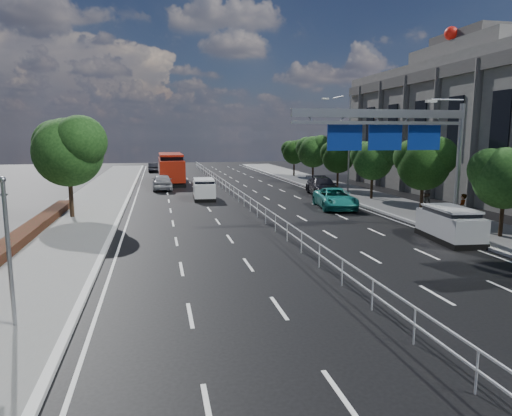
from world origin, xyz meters
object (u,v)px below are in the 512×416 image
object	(u,v)px
pedestrian_a	(462,209)
parked_car_teal	(335,198)
overhead_gantry	(399,132)
parked_car_dark	(322,186)
silver_minivan	(450,224)
white_minivan	(204,189)
red_bus	(171,168)
near_car_silver	(162,182)
pedestrian_b	(426,194)
near_car_dark	(153,167)

from	to	relation	value
pedestrian_a	parked_car_teal	bearing A→B (deg)	-95.06
overhead_gantry	parked_car_dark	xyz separation A→B (m)	(1.56, 15.98, -4.79)
silver_minivan	pedestrian_a	world-z (taller)	pedestrian_a
white_minivan	parked_car_dark	world-z (taller)	white_minivan
red_bus	near_car_silver	distance (m)	7.18
silver_minivan	parked_car_dark	world-z (taller)	silver_minivan
red_bus	silver_minivan	world-z (taller)	red_bus
white_minivan	near_car_silver	distance (m)	8.34
parked_car_teal	parked_car_dark	xyz separation A→B (m)	(1.80, 7.59, 0.06)
near_car_silver	pedestrian_b	size ratio (longest dim) A/B	2.68
red_bus	pedestrian_b	bearing A→B (deg)	-51.51
overhead_gantry	pedestrian_a	size ratio (longest dim) A/B	5.69
pedestrian_a	pedestrian_b	bearing A→B (deg)	-143.34
pedestrian_b	silver_minivan	bearing A→B (deg)	72.60
pedestrian_a	white_minivan	bearing A→B (deg)	-84.30
red_bus	parked_car_dark	distance (m)	19.34
near_car_silver	white_minivan	bearing A→B (deg)	113.49
red_bus	parked_car_dark	world-z (taller)	red_bus
overhead_gantry	white_minivan	xyz separation A→B (m)	(-9.35, 15.40, -4.74)
silver_minivan	pedestrian_b	xyz separation A→B (m)	(5.10, 10.26, 0.18)
red_bus	parked_car_dark	bearing A→B (deg)	-47.26
red_bus	silver_minivan	distance (m)	35.48
overhead_gantry	silver_minivan	bearing A→B (deg)	-61.38
overhead_gantry	pedestrian_a	world-z (taller)	overhead_gantry
silver_minivan	parked_car_dark	bearing A→B (deg)	95.89
parked_car_dark	pedestrian_a	world-z (taller)	pedestrian_a
near_car_silver	parked_car_dark	size ratio (longest dim) A/B	0.86
parked_car_dark	overhead_gantry	bearing A→B (deg)	-89.38
overhead_gantry	red_bus	bearing A→B (deg)	111.23
pedestrian_b	pedestrian_a	bearing A→B (deg)	83.71
red_bus	white_minivan	bearing A→B (deg)	-81.47
white_minivan	pedestrian_b	bearing A→B (deg)	-24.03
red_bus	near_car_dark	distance (m)	16.85
overhead_gantry	parked_car_teal	xyz separation A→B (m)	(-0.24, 8.38, -4.85)
parked_car_teal	pedestrian_a	bearing A→B (deg)	-49.61
near_car_dark	pedestrian_b	xyz separation A→B (m)	(20.46, -39.33, 0.37)
near_car_dark	parked_car_teal	bearing A→B (deg)	109.19
white_minivan	near_car_silver	size ratio (longest dim) A/B	0.86
silver_minivan	pedestrian_a	distance (m)	4.75
overhead_gantry	parked_car_teal	world-z (taller)	overhead_gantry
overhead_gantry	near_car_dark	distance (m)	48.98
white_minivan	red_bus	xyz separation A→B (m)	(-2.33, 14.65, 0.88)
near_car_silver	parked_car_dark	xyz separation A→B (m)	(14.31, -7.04, -0.01)
near_car_silver	pedestrian_a	bearing A→B (deg)	127.46
near_car_dark	white_minivan	bearing A→B (deg)	97.81
near_car_dark	parked_car_dark	size ratio (longest dim) A/B	0.72
near_car_dark	silver_minivan	world-z (taller)	silver_minivan
white_minivan	red_bus	bearing A→B (deg)	101.54
pedestrian_a	pedestrian_b	world-z (taller)	pedestrian_a
white_minivan	silver_minivan	xyz separation A→B (m)	(10.91, -18.26, -0.01)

